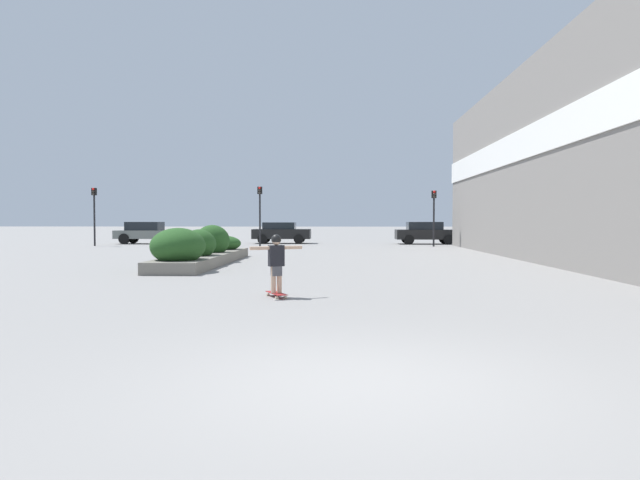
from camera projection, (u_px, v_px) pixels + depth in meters
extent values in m
plane|color=gray|center=(364.00, 383.00, 5.48)|extent=(300.00, 300.00, 0.00)
cube|color=gray|center=(581.00, 146.00, 17.51)|extent=(0.60, 37.10, 7.71)
cube|color=white|center=(529.00, 141.00, 21.34)|extent=(0.06, 29.41, 1.20)
cube|color=slate|center=(205.00, 259.00, 20.66)|extent=(1.65, 9.12, 0.37)
ellipsoid|color=#234C1E|center=(178.00, 246.00, 17.38)|extent=(1.66, 1.86, 1.12)
ellipsoid|color=#234C1E|center=(199.00, 244.00, 19.62)|extent=(1.17, 1.36, 1.03)
ellipsoid|color=#234C1E|center=(212.00, 241.00, 21.59)|extent=(1.31, 1.14, 1.18)
ellipsoid|color=#234C1E|center=(222.00, 243.00, 23.77)|extent=(1.62, 1.36, 0.67)
cube|color=maroon|center=(276.00, 293.00, 11.60)|extent=(0.53, 0.79, 0.01)
cylinder|color=beige|center=(268.00, 295.00, 11.82)|extent=(0.08, 0.07, 0.05)
cylinder|color=beige|center=(276.00, 294.00, 11.89)|extent=(0.08, 0.07, 0.05)
cylinder|color=beige|center=(277.00, 298.00, 11.32)|extent=(0.08, 0.07, 0.05)
cylinder|color=beige|center=(285.00, 297.00, 11.39)|extent=(0.08, 0.07, 0.05)
cylinder|color=tan|center=(273.00, 280.00, 11.57)|extent=(0.13, 0.13, 0.55)
cylinder|color=tan|center=(279.00, 279.00, 11.62)|extent=(0.13, 0.13, 0.55)
cube|color=#4C4C51|center=(276.00, 271.00, 11.59)|extent=(0.25, 0.23, 0.20)
cube|color=black|center=(276.00, 256.00, 11.58)|extent=(0.34, 0.27, 0.43)
cylinder|color=tan|center=(260.00, 248.00, 11.43)|extent=(0.39, 0.24, 0.07)
cylinder|color=tan|center=(293.00, 247.00, 11.72)|extent=(0.39, 0.24, 0.07)
sphere|color=tan|center=(276.00, 241.00, 11.57)|extent=(0.18, 0.18, 0.18)
sphere|color=black|center=(276.00, 239.00, 11.57)|extent=(0.20, 0.20, 0.20)
cube|color=black|center=(427.00, 234.00, 38.29)|extent=(4.16, 1.84, 0.64)
cube|color=black|center=(424.00, 226.00, 38.28)|extent=(2.29, 1.62, 0.52)
cylinder|color=black|center=(444.00, 239.00, 39.12)|extent=(0.65, 0.22, 0.65)
cylinder|color=black|center=(449.00, 240.00, 37.38)|extent=(0.65, 0.22, 0.65)
cylinder|color=black|center=(406.00, 239.00, 39.22)|extent=(0.65, 0.22, 0.65)
cylinder|color=black|center=(409.00, 240.00, 37.48)|extent=(0.65, 0.22, 0.65)
cube|color=slate|center=(572.00, 235.00, 37.81)|extent=(4.01, 1.84, 0.58)
cube|color=black|center=(570.00, 226.00, 37.79)|extent=(2.20, 1.62, 0.52)
cylinder|color=black|center=(586.00, 239.00, 38.64)|extent=(0.71, 0.22, 0.71)
cylinder|color=black|center=(597.00, 239.00, 36.90)|extent=(0.71, 0.22, 0.71)
cylinder|color=black|center=(548.00, 239.00, 38.74)|extent=(0.71, 0.22, 0.71)
cylinder|color=black|center=(558.00, 239.00, 36.99)|extent=(0.71, 0.22, 0.71)
cube|color=black|center=(282.00, 234.00, 39.32)|extent=(3.97, 1.82, 0.66)
cube|color=black|center=(279.00, 226.00, 39.30)|extent=(2.18, 1.60, 0.47)
cylinder|color=black|center=(300.00, 238.00, 40.15)|extent=(0.65, 0.22, 0.65)
cylinder|color=black|center=(299.00, 239.00, 38.42)|extent=(0.65, 0.22, 0.65)
cylinder|color=black|center=(266.00, 238.00, 40.24)|extent=(0.65, 0.22, 0.65)
cylinder|color=black|center=(262.00, 239.00, 38.51)|extent=(0.65, 0.22, 0.65)
cube|color=slate|center=(147.00, 234.00, 38.69)|extent=(4.10, 1.78, 0.56)
cube|color=black|center=(145.00, 226.00, 38.67)|extent=(2.25, 1.57, 0.57)
cylinder|color=black|center=(169.00, 238.00, 39.49)|extent=(0.71, 0.22, 0.71)
cylinder|color=black|center=(162.00, 239.00, 37.80)|extent=(0.71, 0.22, 0.71)
cylinder|color=black|center=(133.00, 238.00, 39.59)|extent=(0.71, 0.22, 0.71)
cylinder|color=black|center=(124.00, 239.00, 37.90)|extent=(0.71, 0.22, 0.71)
cylinder|color=black|center=(260.00, 220.00, 34.91)|extent=(0.11, 0.11, 3.20)
cube|color=black|center=(260.00, 190.00, 34.85)|extent=(0.28, 0.20, 0.45)
sphere|color=red|center=(260.00, 188.00, 34.72)|extent=(0.15, 0.15, 0.15)
sphere|color=#2D2823|center=(260.00, 190.00, 34.73)|extent=(0.15, 0.15, 0.15)
sphere|color=#2D2823|center=(260.00, 193.00, 34.73)|extent=(0.15, 0.15, 0.15)
cylinder|color=black|center=(434.00, 222.00, 34.46)|extent=(0.11, 0.11, 2.93)
cube|color=black|center=(434.00, 194.00, 34.40)|extent=(0.28, 0.20, 0.45)
sphere|color=red|center=(434.00, 192.00, 34.28)|extent=(0.15, 0.15, 0.15)
sphere|color=#2D2823|center=(434.00, 194.00, 34.28)|extent=(0.15, 0.15, 0.15)
sphere|color=#2D2823|center=(434.00, 197.00, 34.29)|extent=(0.15, 0.15, 0.15)
cylinder|color=black|center=(94.00, 221.00, 35.30)|extent=(0.11, 0.11, 3.15)
cube|color=black|center=(94.00, 192.00, 35.24)|extent=(0.28, 0.20, 0.45)
sphere|color=red|center=(93.00, 189.00, 35.12)|extent=(0.15, 0.15, 0.15)
sphere|color=#2D2823|center=(93.00, 191.00, 35.12)|extent=(0.15, 0.15, 0.15)
sphere|color=#2D2823|center=(93.00, 194.00, 35.13)|extent=(0.15, 0.15, 0.15)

